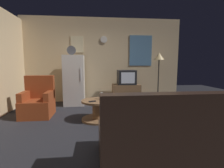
{
  "coord_description": "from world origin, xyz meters",
  "views": [
    {
      "loc": [
        -0.29,
        -3.19,
        1.25
      ],
      "look_at": [
        0.14,
        0.9,
        0.75
      ],
      "focal_mm": 26.81,
      "sensor_mm": 36.0,
      "label": 1
    }
  ],
  "objects_px": {
    "couch": "(164,136)",
    "armchair": "(38,102)",
    "coffee_table": "(98,110)",
    "standing_lamp": "(159,60)",
    "remote_control": "(92,101)",
    "tv_stand": "(126,94)",
    "book_stack": "(144,103)",
    "fridge": "(74,80)",
    "mug_ceramic_tan": "(108,98)",
    "mug_ceramic_white": "(102,97)",
    "wine_glass": "(101,96)",
    "crt_tv": "(126,77)"
  },
  "relations": [
    {
      "from": "couch",
      "to": "armchair",
      "type": "bearing_deg",
      "value": 137.32
    },
    {
      "from": "coffee_table",
      "to": "standing_lamp",
      "type": "bearing_deg",
      "value": 36.64
    },
    {
      "from": "remote_control",
      "to": "tv_stand",
      "type": "bearing_deg",
      "value": 36.74
    },
    {
      "from": "coffee_table",
      "to": "remote_control",
      "type": "bearing_deg",
      "value": -127.37
    },
    {
      "from": "book_stack",
      "to": "coffee_table",
      "type": "bearing_deg",
      "value": -138.54
    },
    {
      "from": "fridge",
      "to": "mug_ceramic_tan",
      "type": "distance_m",
      "value": 1.76
    },
    {
      "from": "coffee_table",
      "to": "mug_ceramic_white",
      "type": "bearing_deg",
      "value": 37.79
    },
    {
      "from": "standing_lamp",
      "to": "remote_control",
      "type": "relative_size",
      "value": 10.6
    },
    {
      "from": "wine_glass",
      "to": "remote_control",
      "type": "relative_size",
      "value": 1.0
    },
    {
      "from": "tv_stand",
      "to": "standing_lamp",
      "type": "bearing_deg",
      "value": -0.95
    },
    {
      "from": "remote_control",
      "to": "couch",
      "type": "xyz_separation_m",
      "value": [
        0.95,
        -1.48,
        -0.15
      ]
    },
    {
      "from": "wine_glass",
      "to": "mug_ceramic_tan",
      "type": "xyz_separation_m",
      "value": [
        0.15,
        -0.08,
        -0.03
      ]
    },
    {
      "from": "armchair",
      "to": "couch",
      "type": "height_order",
      "value": "armchair"
    },
    {
      "from": "fridge",
      "to": "coffee_table",
      "type": "height_order",
      "value": "fridge"
    },
    {
      "from": "standing_lamp",
      "to": "fridge",
      "type": "bearing_deg",
      "value": 178.6
    },
    {
      "from": "wine_glass",
      "to": "remote_control",
      "type": "xyz_separation_m",
      "value": [
        -0.2,
        -0.26,
        -0.06
      ]
    },
    {
      "from": "fridge",
      "to": "standing_lamp",
      "type": "relative_size",
      "value": 1.11
    },
    {
      "from": "mug_ceramic_white",
      "to": "mug_ceramic_tan",
      "type": "bearing_deg",
      "value": -18.11
    },
    {
      "from": "tv_stand",
      "to": "wine_glass",
      "type": "relative_size",
      "value": 5.6
    },
    {
      "from": "wine_glass",
      "to": "armchair",
      "type": "xyz_separation_m",
      "value": [
        -1.51,
        0.34,
        -0.19
      ]
    },
    {
      "from": "couch",
      "to": "wine_glass",
      "type": "bearing_deg",
      "value": 113.35
    },
    {
      "from": "mug_ceramic_tan",
      "to": "book_stack",
      "type": "height_order",
      "value": "mug_ceramic_tan"
    },
    {
      "from": "mug_ceramic_tan",
      "to": "armchair",
      "type": "distance_m",
      "value": 1.71
    },
    {
      "from": "fridge",
      "to": "armchair",
      "type": "xyz_separation_m",
      "value": [
        -0.74,
        -1.06,
        -0.42
      ]
    },
    {
      "from": "tv_stand",
      "to": "standing_lamp",
      "type": "xyz_separation_m",
      "value": [
        1.03,
        -0.02,
        1.05
      ]
    },
    {
      "from": "tv_stand",
      "to": "book_stack",
      "type": "height_order",
      "value": "tv_stand"
    },
    {
      "from": "crt_tv",
      "to": "wine_glass",
      "type": "relative_size",
      "value": 3.6
    },
    {
      "from": "standing_lamp",
      "to": "mug_ceramic_white",
      "type": "relative_size",
      "value": 17.67
    },
    {
      "from": "standing_lamp",
      "to": "remote_control",
      "type": "bearing_deg",
      "value": -142.2
    },
    {
      "from": "remote_control",
      "to": "couch",
      "type": "height_order",
      "value": "couch"
    },
    {
      "from": "crt_tv",
      "to": "remote_control",
      "type": "distance_m",
      "value": 1.96
    },
    {
      "from": "coffee_table",
      "to": "couch",
      "type": "distance_m",
      "value": 1.84
    },
    {
      "from": "tv_stand",
      "to": "couch",
      "type": "relative_size",
      "value": 0.49
    },
    {
      "from": "book_stack",
      "to": "crt_tv",
      "type": "bearing_deg",
      "value": 162.8
    },
    {
      "from": "coffee_table",
      "to": "mug_ceramic_white",
      "type": "height_order",
      "value": "mug_ceramic_white"
    },
    {
      "from": "crt_tv",
      "to": "couch",
      "type": "xyz_separation_m",
      "value": [
        -0.09,
        -3.1,
        -0.52
      ]
    },
    {
      "from": "fridge",
      "to": "wine_glass",
      "type": "distance_m",
      "value": 1.62
    },
    {
      "from": "wine_glass",
      "to": "mug_ceramic_tan",
      "type": "bearing_deg",
      "value": -27.8
    },
    {
      "from": "couch",
      "to": "coffee_table",
      "type": "bearing_deg",
      "value": 117.14
    },
    {
      "from": "fridge",
      "to": "wine_glass",
      "type": "height_order",
      "value": "fridge"
    },
    {
      "from": "wine_glass",
      "to": "remote_control",
      "type": "distance_m",
      "value": 0.33
    },
    {
      "from": "tv_stand",
      "to": "remote_control",
      "type": "relative_size",
      "value": 5.6
    },
    {
      "from": "tv_stand",
      "to": "remote_control",
      "type": "height_order",
      "value": "tv_stand"
    },
    {
      "from": "coffee_table",
      "to": "armchair",
      "type": "xyz_separation_m",
      "value": [
        -1.42,
        0.45,
        0.11
      ]
    },
    {
      "from": "wine_glass",
      "to": "mug_ceramic_tan",
      "type": "distance_m",
      "value": 0.17
    },
    {
      "from": "tv_stand",
      "to": "book_stack",
      "type": "distance_m",
      "value": 0.64
    },
    {
      "from": "mug_ceramic_white",
      "to": "crt_tv",
      "type": "bearing_deg",
      "value": 59.26
    },
    {
      "from": "fridge",
      "to": "armchair",
      "type": "height_order",
      "value": "fridge"
    },
    {
      "from": "fridge",
      "to": "book_stack",
      "type": "relative_size",
      "value": 8.2
    },
    {
      "from": "fridge",
      "to": "armchair",
      "type": "distance_m",
      "value": 1.36
    }
  ]
}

